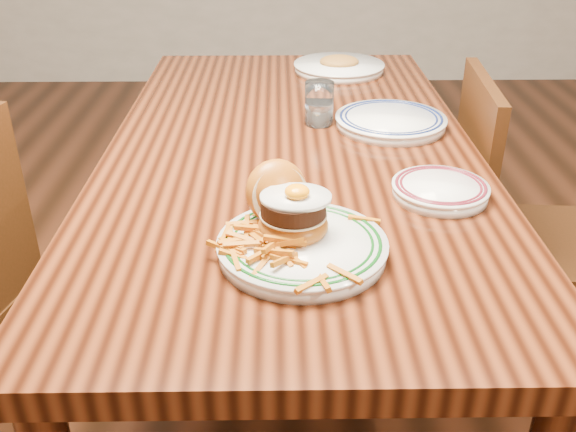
{
  "coord_description": "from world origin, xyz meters",
  "views": [
    {
      "loc": [
        -0.03,
        -1.39,
        1.32
      ],
      "look_at": [
        -0.02,
        -0.44,
        0.8
      ],
      "focal_mm": 40.0,
      "sensor_mm": 36.0,
      "label": 1
    }
  ],
  "objects_px": {
    "chair_right": "(508,228)",
    "side_plate": "(440,189)",
    "table": "(291,178)",
    "main_plate": "(298,231)"
  },
  "relations": [
    {
      "from": "main_plate",
      "to": "chair_right",
      "type": "bearing_deg",
      "value": 19.75
    },
    {
      "from": "main_plate",
      "to": "side_plate",
      "type": "bearing_deg",
      "value": 10.27
    },
    {
      "from": "table",
      "to": "side_plate",
      "type": "height_order",
      "value": "side_plate"
    },
    {
      "from": "chair_right",
      "to": "table",
      "type": "bearing_deg",
      "value": 14.47
    },
    {
      "from": "table",
      "to": "main_plate",
      "type": "xyz_separation_m",
      "value": [
        0.0,
        -0.47,
        0.13
      ]
    },
    {
      "from": "table",
      "to": "main_plate",
      "type": "relative_size",
      "value": 5.32
    },
    {
      "from": "chair_right",
      "to": "side_plate",
      "type": "xyz_separation_m",
      "value": [
        -0.3,
        -0.37,
        0.3
      ]
    },
    {
      "from": "side_plate",
      "to": "chair_right",
      "type": "bearing_deg",
      "value": 49.6
    },
    {
      "from": "chair_right",
      "to": "main_plate",
      "type": "bearing_deg",
      "value": 49.39
    },
    {
      "from": "side_plate",
      "to": "main_plate",
      "type": "bearing_deg",
      "value": -146.72
    }
  ]
}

